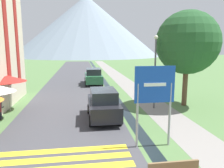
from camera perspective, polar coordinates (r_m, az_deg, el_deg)
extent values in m
plane|color=#517542|center=(24.50, -4.19, -0.31)|extent=(160.00, 160.00, 0.00)
cube|color=#424247|center=(34.34, -9.57, 2.49)|extent=(6.40, 60.00, 0.01)
cube|color=gray|center=(34.74, 0.55, 2.71)|extent=(2.20, 60.00, 0.01)
cube|color=black|center=(34.45, -3.40, 2.63)|extent=(0.60, 60.00, 0.00)
cube|color=yellow|center=(9.09, -13.08, -18.58)|extent=(5.44, 0.44, 0.01)
cube|color=yellow|center=(9.71, -12.73, -16.62)|extent=(5.44, 0.44, 0.01)
cone|color=gray|center=(100.61, -6.63, 14.74)|extent=(63.69, 63.69, 26.14)
cube|color=maroon|center=(16.95, -26.26, 16.27)|extent=(0.06, 0.70, 9.73)
cube|color=maroon|center=(19.33, -23.94, 15.51)|extent=(0.06, 0.70, 9.73)
cylinder|color=#9E9EA3|center=(9.36, 6.61, -8.32)|extent=(0.10, 0.10, 2.78)
cylinder|color=#9E9EA3|center=(9.82, 14.83, -7.72)|extent=(0.10, 0.10, 2.78)
cube|color=#1947B7|center=(9.23, 11.13, -0.13)|extent=(1.73, 0.05, 1.54)
cube|color=white|center=(9.20, 11.19, -0.16)|extent=(0.95, 0.02, 0.14)
cube|color=brown|center=(7.78, 15.75, -20.37)|extent=(1.70, 0.08, 0.45)
cube|color=black|center=(13.05, -2.30, -6.07)|extent=(1.69, 3.83, 0.84)
cube|color=#23282D|center=(12.68, -2.23, -3.00)|extent=(1.43, 2.11, 0.68)
cylinder|color=black|center=(14.26, -6.03, -6.50)|extent=(0.18, 0.60, 0.60)
cylinder|color=black|center=(14.40, 0.41, -6.28)|extent=(0.18, 0.60, 0.60)
cylinder|color=black|center=(12.00, -5.56, -9.67)|extent=(0.18, 0.60, 0.60)
cylinder|color=black|center=(12.17, 2.13, -9.35)|extent=(0.18, 0.60, 0.60)
cube|color=#28663D|center=(25.16, -4.90, 1.61)|extent=(1.86, 4.54, 0.84)
cube|color=#23282D|center=(24.84, -4.89, 3.27)|extent=(1.58, 2.50, 0.68)
cylinder|color=black|center=(26.58, -6.97, 1.09)|extent=(0.18, 0.60, 0.60)
cylinder|color=black|center=(26.68, -3.16, 1.18)|extent=(0.18, 0.60, 0.60)
cylinder|color=black|center=(23.80, -6.81, 0.08)|extent=(0.18, 0.60, 0.60)
cylinder|color=black|center=(23.91, -2.55, 0.19)|extent=(0.18, 0.60, 0.60)
cube|color=black|center=(15.70, -27.28, -5.47)|extent=(0.40, 0.40, 0.04)
cylinder|color=black|center=(15.85, -26.43, -6.11)|extent=(0.03, 0.03, 0.45)
cylinder|color=black|center=(15.54, -26.82, -6.44)|extent=(0.03, 0.03, 0.45)
cylinder|color=black|center=(15.52, -26.94, -6.48)|extent=(0.03, 0.03, 0.45)
cylinder|color=#B7B2A8|center=(16.17, -25.35, -2.37)|extent=(0.06, 0.06, 2.29)
cone|color=red|center=(16.00, -25.63, 1.30)|extent=(2.42, 2.42, 0.40)
cylinder|color=#282833|center=(14.67, -27.07, -7.36)|extent=(0.14, 0.14, 0.46)
cylinder|color=#515156|center=(15.31, 11.14, 2.46)|extent=(0.12, 0.12, 4.76)
sphere|color=silver|center=(15.20, 11.46, 11.85)|extent=(0.28, 0.28, 0.28)
cylinder|color=brown|center=(16.83, 18.49, -0.85)|extent=(0.36, 0.36, 2.65)
sphere|color=#235128|center=(16.57, 19.10, 10.20)|extent=(4.48, 4.48, 4.48)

